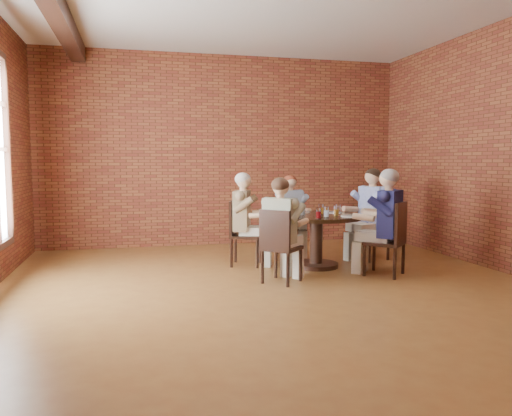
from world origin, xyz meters
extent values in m
plane|color=olive|center=(0.00, 0.00, 0.00)|extent=(7.00, 7.00, 0.00)
plane|color=brown|center=(0.00, 3.50, 1.70)|extent=(7.00, 0.00, 7.00)
plane|color=brown|center=(0.00, -3.50, 1.70)|extent=(7.00, 0.00, 7.00)
cube|color=black|center=(-3.17, 1.44, 1.65)|extent=(0.10, 0.08, 2.20)
cylinder|color=black|center=(0.90, 1.19, 0.03)|extent=(0.64, 0.64, 0.06)
cylinder|color=black|center=(0.90, 1.19, 0.35)|extent=(0.18, 0.18, 0.64)
cylinder|color=#372114|center=(0.90, 1.19, 0.72)|extent=(1.27, 1.27, 0.05)
cube|color=black|center=(1.90, 1.52, 0.43)|extent=(0.58, 0.58, 0.04)
cube|color=black|center=(2.10, 1.59, 0.71)|extent=(0.18, 0.45, 0.52)
cylinder|color=black|center=(1.65, 1.65, 0.21)|extent=(0.04, 0.04, 0.41)
cylinder|color=black|center=(1.77, 1.27, 0.21)|extent=(0.04, 0.04, 0.41)
cylinder|color=black|center=(2.03, 1.77, 0.21)|extent=(0.04, 0.04, 0.41)
cylinder|color=black|center=(2.15, 1.40, 0.21)|extent=(0.04, 0.04, 0.41)
cube|color=black|center=(0.83, 2.15, 0.43)|extent=(0.43, 0.43, 0.04)
cube|color=black|center=(0.81, 2.33, 0.68)|extent=(0.41, 0.07, 0.46)
cylinder|color=black|center=(0.67, 1.96, 0.21)|extent=(0.04, 0.04, 0.41)
cylinder|color=black|center=(1.01, 1.99, 0.21)|extent=(0.04, 0.04, 0.41)
cylinder|color=black|center=(0.64, 2.30, 0.21)|extent=(0.04, 0.04, 0.41)
cylinder|color=black|center=(0.98, 2.33, 0.21)|extent=(0.04, 0.04, 0.41)
cube|color=black|center=(-0.04, 1.55, 0.43)|extent=(0.55, 0.55, 0.04)
cube|color=black|center=(-0.23, 1.62, 0.70)|extent=(0.19, 0.42, 0.49)
cylinder|color=black|center=(0.06, 1.31, 0.21)|extent=(0.04, 0.04, 0.41)
cylinder|color=black|center=(0.19, 1.66, 0.21)|extent=(0.04, 0.04, 0.41)
cylinder|color=black|center=(-0.28, 1.45, 0.21)|extent=(0.04, 0.04, 0.41)
cylinder|color=black|center=(-0.15, 1.79, 0.21)|extent=(0.04, 0.04, 0.41)
cube|color=black|center=(0.16, 0.43, 0.43)|extent=(0.58, 0.58, 0.04)
cube|color=black|center=(0.03, 0.30, 0.69)|extent=(0.32, 0.32, 0.47)
cylinder|color=black|center=(0.41, 0.43, 0.21)|extent=(0.04, 0.04, 0.41)
cylinder|color=black|center=(0.15, 0.68, 0.21)|extent=(0.04, 0.04, 0.41)
cylinder|color=black|center=(0.16, 0.18, 0.21)|extent=(0.04, 0.04, 0.41)
cylinder|color=black|center=(-0.09, 0.43, 0.21)|extent=(0.04, 0.04, 0.41)
cube|color=black|center=(1.60, 0.50, 0.43)|extent=(0.65, 0.65, 0.04)
cube|color=black|center=(1.74, 0.35, 0.71)|extent=(0.35, 0.35, 0.53)
cylinder|color=black|center=(1.60, 0.78, 0.21)|extent=(0.04, 0.04, 0.41)
cylinder|color=black|center=(1.31, 0.50, 0.21)|extent=(0.04, 0.04, 0.41)
cylinder|color=black|center=(1.88, 0.50, 0.21)|extent=(0.04, 0.04, 0.41)
cylinder|color=black|center=(1.59, 0.21, 0.21)|extent=(0.04, 0.04, 0.41)
cylinder|color=white|center=(1.24, 1.41, 0.76)|extent=(0.26, 0.26, 0.01)
cylinder|color=white|center=(0.79, 1.55, 0.76)|extent=(0.26, 0.26, 0.01)
cylinder|color=white|center=(0.51, 1.23, 0.76)|extent=(0.26, 0.26, 0.01)
cylinder|color=white|center=(1.27, 0.86, 0.76)|extent=(0.26, 0.26, 0.01)
cylinder|color=white|center=(1.23, 1.19, 0.82)|extent=(0.07, 0.07, 0.14)
cylinder|color=white|center=(1.02, 1.32, 0.82)|extent=(0.07, 0.07, 0.14)
cylinder|color=white|center=(0.61, 1.49, 0.82)|extent=(0.07, 0.07, 0.14)
cylinder|color=white|center=(0.71, 1.23, 0.82)|extent=(0.07, 0.07, 0.14)
cylinder|color=white|center=(0.60, 1.17, 0.82)|extent=(0.07, 0.07, 0.14)
cylinder|color=white|center=(0.78, 0.79, 0.82)|extent=(0.07, 0.07, 0.14)
cylinder|color=white|center=(0.95, 0.93, 0.82)|extent=(0.07, 0.07, 0.14)
cylinder|color=white|center=(1.13, 1.02, 0.82)|extent=(0.07, 0.07, 0.14)
cube|color=black|center=(1.27, 1.06, 0.75)|extent=(0.10, 0.15, 0.01)
camera|label=1|loc=(-1.62, -5.43, 1.50)|focal=35.00mm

